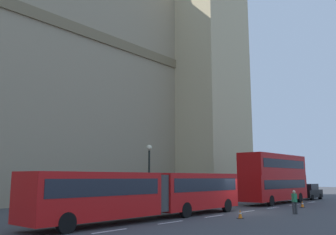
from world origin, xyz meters
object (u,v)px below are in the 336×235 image
object	(u,v)px
articulated_bus	(152,191)
traffic_cone_middle	(302,204)
pedestrian_near_cones	(294,201)
double_decker_bus	(274,176)
sedan_lead	(309,192)
traffic_cone_west	(240,214)
street_lamp	(149,172)

from	to	relation	value
articulated_bus	traffic_cone_middle	distance (m)	15.92
pedestrian_near_cones	traffic_cone_middle	bearing A→B (deg)	16.45
double_decker_bus	sedan_lead	world-z (taller)	double_decker_bus
articulated_bus	traffic_cone_middle	world-z (taller)	articulated_bus
articulated_bus	sedan_lead	xyz separation A→B (m)	(27.37, -0.04, -0.83)
traffic_cone_west	street_lamp	bearing A→B (deg)	87.23
articulated_bus	sedan_lead	distance (m)	27.38
street_lamp	pedestrian_near_cones	world-z (taller)	street_lamp
traffic_cone_west	double_decker_bus	bearing A→B (deg)	16.06
sedan_lead	traffic_cone_west	world-z (taller)	sedan_lead
articulated_bus	pedestrian_near_cones	size ratio (longest dim) A/B	10.23
traffic_cone_west	street_lamp	xyz separation A→B (m)	(0.41, 8.57, 2.77)
sedan_lead	street_lamp	size ratio (longest dim) A/B	0.83
sedan_lead	traffic_cone_west	size ratio (longest dim) A/B	7.59
sedan_lead	street_lamp	bearing A→B (deg)	168.77
traffic_cone_west	pedestrian_near_cones	size ratio (longest dim) A/B	0.34
street_lamp	pedestrian_near_cones	distance (m)	11.36
articulated_bus	street_lamp	bearing A→B (deg)	45.37
articulated_bus	sedan_lead	size ratio (longest dim) A/B	3.93
traffic_cone_middle	pedestrian_near_cones	distance (m)	6.60
articulated_bus	double_decker_bus	xyz separation A→B (m)	(18.17, 0.00, 0.96)
articulated_bus	street_lamp	xyz separation A→B (m)	(4.45, 4.51, 1.31)
double_decker_bus	street_lamp	world-z (taller)	street_lamp
articulated_bus	traffic_cone_west	size ratio (longest dim) A/B	29.80
pedestrian_near_cones	traffic_cone_west	bearing A→B (deg)	162.76
articulated_bus	double_decker_bus	bearing A→B (deg)	0.01
street_lamp	articulated_bus	bearing A→B (deg)	-134.63
traffic_cone_west	traffic_cone_middle	world-z (taller)	same
traffic_cone_west	pedestrian_near_cones	distance (m)	5.34
double_decker_bus	traffic_cone_west	size ratio (longest dim) A/B	18.57
double_decker_bus	traffic_cone_middle	xyz separation A→B (m)	(-2.77, -3.78, -2.43)
traffic_cone_west	street_lamp	distance (m)	9.02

